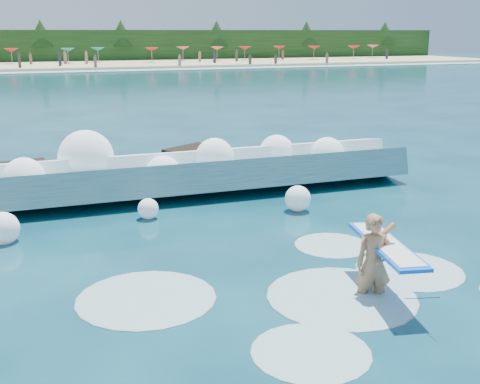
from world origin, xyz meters
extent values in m
plane|color=#083042|center=(0.00, 0.00, 0.00)|extent=(200.00, 200.00, 0.00)
cube|color=tan|center=(0.00, 78.00, 0.20)|extent=(140.00, 20.00, 0.40)
cube|color=silver|center=(0.00, 67.00, 0.04)|extent=(140.00, 5.00, 0.08)
cube|color=black|center=(0.00, 88.00, 2.50)|extent=(140.00, 4.00, 5.00)
cube|color=teal|center=(-0.32, 6.64, 0.44)|extent=(17.65, 2.69, 1.47)
cube|color=silver|center=(-0.32, 7.44, 0.88)|extent=(17.65, 1.24, 0.69)
cube|color=black|center=(-3.45, 7.97, 0.39)|extent=(2.32, 1.89, 1.14)
cube|color=black|center=(-0.45, 7.17, 0.31)|extent=(1.92, 1.74, 0.87)
cube|color=black|center=(2.25, 8.37, 0.43)|extent=(2.22, 2.11, 1.22)
imported|color=#AA734F|center=(2.77, -1.68, 0.63)|extent=(0.79, 0.63, 1.91)
cube|color=blue|center=(3.05, -1.63, 0.96)|extent=(1.11, 2.68, 0.07)
cube|color=white|center=(3.05, -1.63, 0.97)|extent=(0.96, 2.44, 0.07)
cylinder|color=black|center=(2.95, -2.88, 0.45)|extent=(0.01, 0.91, 0.43)
sphere|color=white|center=(-3.15, 6.53, 0.89)|extent=(1.13, 1.13, 1.13)
sphere|color=white|center=(-1.37, 7.50, 1.14)|extent=(1.65, 1.65, 1.65)
sphere|color=white|center=(0.77, 6.69, 0.66)|extent=(1.07, 1.07, 1.07)
sphere|color=white|center=(2.45, 6.87, 1.01)|extent=(1.19, 1.19, 1.19)
sphere|color=white|center=(4.71, 7.27, 0.94)|extent=(1.14, 1.14, 1.14)
sphere|color=white|center=(6.31, 6.76, 0.84)|extent=(1.15, 1.15, 1.15)
sphere|color=white|center=(-3.72, 3.87, 0.32)|extent=(0.78, 0.78, 0.78)
sphere|color=white|center=(-0.16, 4.49, 0.27)|extent=(0.55, 0.55, 0.55)
sphere|color=white|center=(3.84, 3.78, 0.35)|extent=(0.71, 0.71, 0.71)
ellipsoid|color=silver|center=(2.23, -1.51, 0.00)|extent=(2.84, 2.84, 0.14)
ellipsoid|color=silver|center=(0.78, -3.12, 0.00)|extent=(1.89, 1.89, 0.09)
ellipsoid|color=silver|center=(4.18, -0.88, 0.00)|extent=(2.23, 2.23, 0.11)
ellipsoid|color=silver|center=(-1.21, -0.34, 0.00)|extent=(2.63, 2.63, 0.13)
ellipsoid|color=silver|center=(3.40, 1.02, 0.00)|extent=(1.75, 1.75, 0.09)
cone|color=red|center=(-3.47, 81.02, 2.25)|extent=(2.00, 2.00, 0.50)
cone|color=#12766C|center=(4.00, 79.32, 2.25)|extent=(2.00, 2.00, 0.50)
cone|color=#12766C|center=(8.43, 81.36, 2.25)|extent=(2.00, 2.00, 0.50)
cone|color=red|center=(15.79, 78.49, 2.25)|extent=(2.00, 2.00, 0.50)
cone|color=#DC4055|center=(21.51, 82.30, 2.25)|extent=(2.00, 2.00, 0.50)
cone|color=#DC4055|center=(26.35, 80.07, 2.25)|extent=(2.00, 2.00, 0.50)
cone|color=red|center=(30.91, 80.05, 2.25)|extent=(2.00, 2.00, 0.50)
cone|color=red|center=(37.06, 80.69, 2.25)|extent=(2.00, 2.00, 0.50)
cone|color=red|center=(42.59, 79.20, 2.25)|extent=(2.00, 2.00, 0.50)
cone|color=red|center=(49.49, 78.42, 2.25)|extent=(2.00, 2.00, 0.50)
cone|color=#DC4055|center=(55.30, 81.95, 2.25)|extent=(2.00, 2.00, 0.50)
cube|color=brown|center=(6.23, 76.84, 1.10)|extent=(0.35, 0.22, 1.40)
cube|color=#3F332D|center=(40.37, 73.75, 1.12)|extent=(0.35, 0.22, 1.43)
cube|color=brown|center=(53.66, 73.53, 1.10)|extent=(0.35, 0.22, 1.40)
cube|color=#3F332D|center=(26.58, 80.40, 1.13)|extent=(0.35, 0.22, 1.46)
cube|color=#262633|center=(48.80, 73.12, 1.13)|extent=(0.35, 0.22, 1.47)
cube|color=brown|center=(46.48, 70.02, 1.20)|extent=(0.35, 0.22, 1.59)
cube|color=#3F332D|center=(12.03, 80.67, 1.13)|extent=(0.35, 0.22, 1.46)
cube|color=#8C664C|center=(32.49, 71.02, 1.15)|extent=(0.35, 0.22, 1.50)
cube|color=brown|center=(22.94, 77.97, 1.17)|extent=(0.35, 0.22, 1.53)
cube|color=#262633|center=(37.93, 81.49, 1.09)|extent=(0.35, 0.22, 1.37)
cube|color=#3F332D|center=(22.07, 73.54, 1.20)|extent=(0.35, 0.22, 1.60)
cube|color=#262633|center=(5.13, 75.24, 1.09)|extent=(0.35, 0.22, 1.38)
cube|color=#3F332D|center=(4.72, 75.50, 1.18)|extent=(0.35, 0.22, 1.55)
cube|color=#8C664C|center=(3.54, 78.08, 1.19)|extent=(0.35, 0.22, 1.58)
cube|color=brown|center=(41.70, 80.23, 1.18)|extent=(0.35, 0.22, 1.55)
camera|label=1|loc=(-3.10, -10.53, 4.77)|focal=45.00mm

